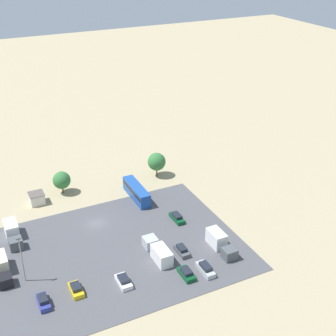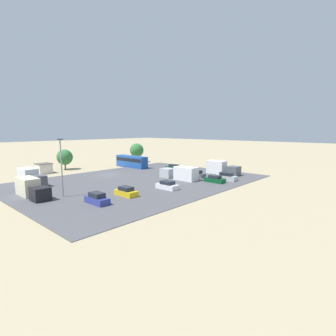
# 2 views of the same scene
# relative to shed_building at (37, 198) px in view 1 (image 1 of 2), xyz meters

# --- Properties ---
(ground_plane) EXTENTS (400.00, 400.00, 0.00)m
(ground_plane) POSITION_rel_shed_building_xyz_m (-9.50, 14.03, -1.27)
(ground_plane) COLOR tan
(parking_lot_surface) EXTENTS (49.49, 36.32, 0.08)m
(parking_lot_surface) POSITION_rel_shed_building_xyz_m (-9.50, 24.89, -1.23)
(parking_lot_surface) COLOR #4C4C51
(parking_lot_surface) RESTS_ON ground
(shed_building) EXTENTS (3.41, 3.47, 2.53)m
(shed_building) POSITION_rel_shed_building_xyz_m (0.00, 0.00, 0.00)
(shed_building) COLOR silver
(shed_building) RESTS_ON ground
(bus) EXTENTS (2.54, 11.08, 3.24)m
(bus) POSITION_rel_shed_building_xyz_m (-21.41, 8.05, 0.55)
(bus) COLOR #1E4C9E
(bus) RESTS_ON ground
(parked_car_0) EXTENTS (1.71, 4.61, 1.48)m
(parked_car_0) POSITION_rel_shed_building_xyz_m (-25.60, 20.51, -0.57)
(parked_car_0) COLOR #0C4723
(parked_car_0) RESTS_ON ground
(parked_car_1) EXTENTS (1.85, 4.16, 1.49)m
(parked_car_1) POSITION_rel_shed_building_xyz_m (-18.79, 37.58, -0.57)
(parked_car_1) COLOR #0C4723
(parked_car_1) RESTS_ON ground
(parked_car_2) EXTENTS (1.87, 4.13, 1.49)m
(parked_car_2) POSITION_rel_shed_building_xyz_m (0.37, 32.78, -0.57)
(parked_car_2) COLOR gold
(parked_car_2) RESTS_ON ground
(parked_car_3) EXTENTS (2.00, 4.23, 1.48)m
(parked_car_3) POSITION_rel_shed_building_xyz_m (-7.82, 34.46, -0.58)
(parked_car_3) COLOR silver
(parked_car_3) RESTS_ON ground
(parked_car_4) EXTENTS (1.71, 4.18, 1.56)m
(parked_car_4) POSITION_rel_shed_building_xyz_m (-21.17, 31.19, -0.54)
(parked_car_4) COLOR #4C5156
(parked_car_4) RESTS_ON ground
(parked_car_5) EXTENTS (1.76, 4.24, 1.65)m
(parked_car_5) POSITION_rel_shed_building_xyz_m (6.16, 33.33, -0.50)
(parked_car_5) COLOR navy
(parked_car_5) RESTS_ON ground
(parked_car_6) EXTENTS (1.76, 4.68, 1.66)m
(parked_car_6) POSITION_rel_shed_building_xyz_m (-22.51, 38.08, -0.50)
(parked_car_6) COLOR #ADB2B7
(parked_car_6) RESTS_ON ground
(parked_truck_0) EXTENTS (2.57, 9.14, 2.85)m
(parked_truck_0) POSITION_rel_shed_building_xyz_m (-16.60, 30.31, 0.11)
(parked_truck_0) COLOR #ADB2B7
(parked_truck_0) RESTS_ON ground
(parked_truck_1) EXTENTS (2.50, 8.22, 3.12)m
(parked_truck_1) POSITION_rel_shed_building_xyz_m (-28.60, 33.20, 0.24)
(parked_truck_1) COLOR #4C5156
(parked_truck_1) RESTS_ON ground
(parked_truck_2) EXTENTS (2.56, 8.35, 3.09)m
(parked_truck_2) POSITION_rel_shed_building_xyz_m (7.41, 11.94, 0.22)
(parked_truck_2) COLOR #4C5156
(parked_truck_2) RESTS_ON ground
(parked_truck_3) EXTENTS (2.41, 8.56, 2.93)m
(parked_truck_3) POSITION_rel_shed_building_xyz_m (11.05, 22.01, 0.15)
(parked_truck_3) COLOR black
(parked_truck_3) RESTS_ON ground
(tree_near_shed) EXTENTS (4.19, 4.19, 5.49)m
(tree_near_shed) POSITION_rel_shed_building_xyz_m (-6.54, -2.03, 2.12)
(tree_near_shed) COLOR brown
(tree_near_shed) RESTS_ON ground
(tree_apron_mid) EXTENTS (4.54, 4.54, 6.25)m
(tree_apron_mid) POSITION_rel_shed_building_xyz_m (-30.31, 0.08, 2.70)
(tree_apron_mid) COLOR brown
(tree_apron_mid) RESTS_ON ground
(light_pole_lot_centre) EXTENTS (0.90, 0.28, 9.31)m
(light_pole_lot_centre) POSITION_rel_shed_building_xyz_m (7.68, 25.91, 3.90)
(light_pole_lot_centre) COLOR gray
(light_pole_lot_centre) RESTS_ON ground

